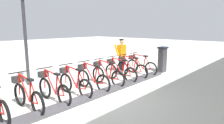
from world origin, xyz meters
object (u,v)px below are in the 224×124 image
(bike_docked_3, at_px, (106,74))
(lamp_post, at_px, (24,24))
(bike_docked_2, at_px, (119,71))
(worker_near_rack, at_px, (121,54))
(bike_docked_5, at_px, (74,83))
(bike_docked_1, at_px, (130,68))
(bike_docked_6, at_px, (52,88))
(bike_docked_7, at_px, (27,95))
(bike_docked_0, at_px, (140,65))
(payment_kiosk, at_px, (162,59))
(bike_docked_4, at_px, (91,78))

(bike_docked_3, height_order, lamp_post, lamp_post)
(bike_docked_2, bearing_deg, worker_near_rack, -54.52)
(bike_docked_5, relative_size, worker_near_rack, 1.04)
(bike_docked_1, xyz_separation_m, bike_docked_6, (0.00, 3.96, 0.00))
(bike_docked_1, relative_size, bike_docked_2, 1.00)
(bike_docked_7, bearing_deg, bike_docked_5, -90.00)
(bike_docked_0, bearing_deg, payment_kiosk, -116.54)
(bike_docked_5, relative_size, bike_docked_7, 1.00)
(bike_docked_3, relative_size, worker_near_rack, 1.04)
(bike_docked_4, height_order, lamp_post, lamp_post)
(bike_docked_2, relative_size, lamp_post, 0.49)
(payment_kiosk, relative_size, bike_docked_2, 0.74)
(bike_docked_6, distance_m, worker_near_rack, 4.69)
(bike_docked_4, height_order, bike_docked_5, same)
(bike_docked_6, bearing_deg, bike_docked_4, -90.00)
(bike_docked_2, distance_m, bike_docked_6, 3.17)
(payment_kiosk, xyz_separation_m, bike_docked_3, (0.57, 3.52, -0.24))
(bike_docked_1, xyz_separation_m, worker_near_rack, (0.99, -0.59, 0.48))
(payment_kiosk, distance_m, bike_docked_1, 2.03)
(bike_docked_5, bearing_deg, bike_docked_7, 90.00)
(bike_docked_5, distance_m, worker_near_rack, 3.92)
(bike_docked_3, xyz_separation_m, bike_docked_6, (0.00, 2.38, 0.00))
(bike_docked_3, bearing_deg, bike_docked_4, 90.00)
(payment_kiosk, xyz_separation_m, bike_docked_1, (0.57, 1.94, -0.24))
(bike_docked_1, distance_m, bike_docked_3, 1.59)
(payment_kiosk, height_order, bike_docked_4, payment_kiosk)
(bike_docked_0, relative_size, bike_docked_7, 1.00)
(bike_docked_5, bearing_deg, bike_docked_3, -90.00)
(payment_kiosk, distance_m, bike_docked_4, 4.36)
(bike_docked_5, bearing_deg, worker_near_rack, -75.30)
(bike_docked_3, distance_m, lamp_post, 3.61)
(bike_docked_1, height_order, lamp_post, lamp_post)
(bike_docked_6, bearing_deg, worker_near_rack, -77.77)
(payment_kiosk, xyz_separation_m, bike_docked_6, (0.57, 5.90, -0.24))
(bike_docked_0, bearing_deg, bike_docked_6, 90.00)
(payment_kiosk, xyz_separation_m, worker_near_rack, (1.56, 1.35, 0.24))
(bike_docked_4, bearing_deg, bike_docked_2, -90.00)
(bike_docked_2, distance_m, worker_near_rack, 1.77)
(bike_docked_3, height_order, bike_docked_6, same)
(lamp_post, bearing_deg, bike_docked_6, 171.23)
(bike_docked_0, bearing_deg, bike_docked_2, 90.00)
(lamp_post, bearing_deg, bike_docked_2, -129.17)
(bike_docked_7, bearing_deg, bike_docked_4, -90.00)
(bike_docked_2, xyz_separation_m, bike_docked_3, (0.00, 0.79, 0.00))
(bike_docked_2, relative_size, bike_docked_7, 1.00)
(bike_docked_5, distance_m, bike_docked_7, 1.59)
(bike_docked_1, bearing_deg, payment_kiosk, -106.44)
(bike_docked_2, xyz_separation_m, bike_docked_4, (0.00, 1.59, 0.00))
(bike_docked_5, distance_m, lamp_post, 3.02)
(bike_docked_6, bearing_deg, bike_docked_0, -90.00)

